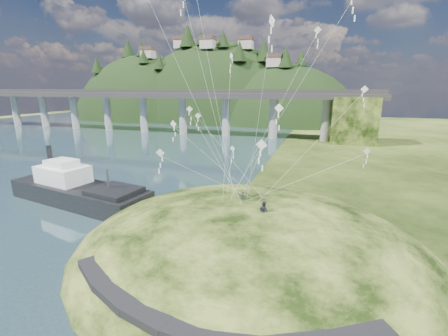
% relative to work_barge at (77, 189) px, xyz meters
% --- Properties ---
extents(ground, '(320.00, 320.00, 0.00)m').
position_rel_work_barge_xyz_m(ground, '(17.64, -7.01, -1.89)').
color(ground, black).
rests_on(ground, ground).
extents(grass_hill, '(36.00, 32.00, 13.00)m').
position_rel_work_barge_xyz_m(grass_hill, '(25.64, -5.01, -3.39)').
color(grass_hill, black).
rests_on(grass_hill, ground).
extents(footpath, '(22.29, 5.84, 0.83)m').
position_rel_work_barge_xyz_m(footpath, '(25.10, -16.75, 0.19)').
color(footpath, black).
rests_on(footpath, ground).
extents(bridge, '(160.00, 11.00, 15.00)m').
position_rel_work_barge_xyz_m(bridge, '(-8.82, 63.06, 7.81)').
color(bridge, '#2D2B2B').
rests_on(bridge, ground).
extents(far_ridge, '(153.00, 70.00, 94.50)m').
position_rel_work_barge_xyz_m(far_ridge, '(-25.94, 115.16, -9.33)').
color(far_ridge, black).
rests_on(far_ridge, ground).
extents(work_barge, '(22.26, 9.31, 7.56)m').
position_rel_work_barge_xyz_m(work_barge, '(0.00, 0.00, 0.00)').
color(work_barge, black).
rests_on(work_barge, ground).
extents(wooden_dock, '(14.29, 2.38, 1.02)m').
position_rel_work_barge_xyz_m(wooden_dock, '(14.16, -0.85, -1.44)').
color(wooden_dock, '#3A1D18').
rests_on(wooden_dock, ground).
extents(kite_flyers, '(3.30, 2.93, 1.84)m').
position_rel_work_barge_xyz_m(kite_flyers, '(26.60, -6.03, 3.95)').
color(kite_flyers, '#23252F').
rests_on(kite_flyers, ground).
extents(kite_swarm, '(20.55, 17.78, 20.14)m').
position_rel_work_barge_xyz_m(kite_swarm, '(23.60, -3.14, 14.86)').
color(kite_swarm, white).
rests_on(kite_swarm, ground).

